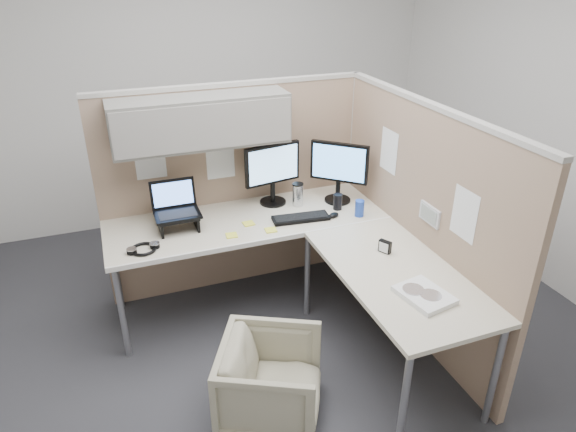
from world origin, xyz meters
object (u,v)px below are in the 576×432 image
object	(u,v)px
keyboard	(301,218)
desk	(298,245)
monitor_left	(273,169)
office_chair	(271,377)

from	to	relation	value
keyboard	desk	bearing A→B (deg)	-109.51
desk	monitor_left	distance (m)	0.68
desk	office_chair	bearing A→B (deg)	-122.21
office_chair	monitor_left	bearing A→B (deg)	7.20
monitor_left	office_chair	bearing A→B (deg)	-119.52
office_chair	keyboard	distance (m)	1.20
desk	monitor_left	size ratio (longest dim) A/B	4.29
desk	keyboard	world-z (taller)	keyboard
office_chair	monitor_left	xyz separation A→B (m)	(0.47, 1.29, 0.72)
monitor_left	keyboard	bearing A→B (deg)	-84.07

